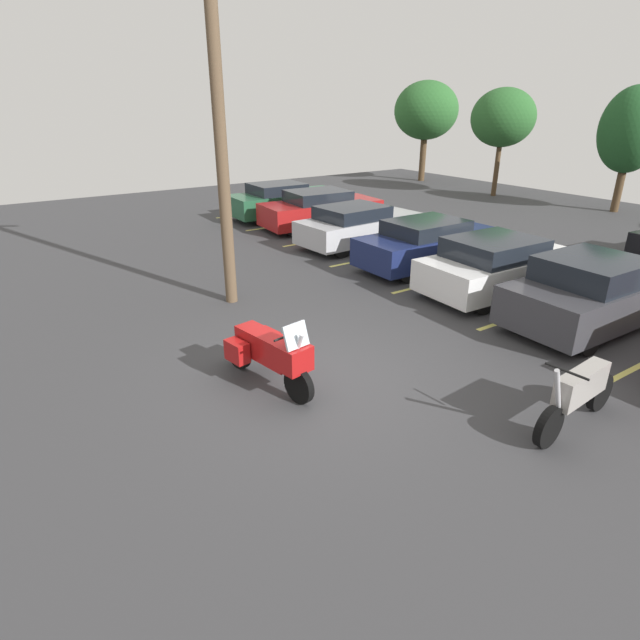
{
  "coord_description": "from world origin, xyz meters",
  "views": [
    {
      "loc": [
        6.72,
        -4.36,
        4.54
      ],
      "look_at": [
        -0.36,
        0.41,
        0.92
      ],
      "focal_mm": 29.15,
      "sensor_mm": 36.0,
      "label": 1
    }
  ],
  "objects_px": {
    "car_navy": "(429,244)",
    "car_red": "(320,210)",
    "car_white": "(499,266)",
    "motorcycle_touring": "(269,352)",
    "utility_pole": "(219,112)",
    "car_silver": "(359,225)",
    "car_green": "(285,200)",
    "motorcycle_second": "(578,394)",
    "car_charcoal": "(595,292)"
  },
  "relations": [
    {
      "from": "car_charcoal",
      "to": "car_navy",
      "type": "bearing_deg",
      "value": 178.59
    },
    {
      "from": "car_green",
      "to": "car_red",
      "type": "bearing_deg",
      "value": 3.04
    },
    {
      "from": "motorcycle_second",
      "to": "car_red",
      "type": "relative_size",
      "value": 0.46
    },
    {
      "from": "car_white",
      "to": "motorcycle_second",
      "type": "bearing_deg",
      "value": -40.67
    },
    {
      "from": "motorcycle_touring",
      "to": "car_white",
      "type": "bearing_deg",
      "value": 97.34
    },
    {
      "from": "utility_pole",
      "to": "car_white",
      "type": "bearing_deg",
      "value": 61.19
    },
    {
      "from": "car_silver",
      "to": "utility_pole",
      "type": "bearing_deg",
      "value": -67.25
    },
    {
      "from": "motorcycle_touring",
      "to": "car_white",
      "type": "distance_m",
      "value": 7.11
    },
    {
      "from": "car_red",
      "to": "car_navy",
      "type": "xyz_separation_m",
      "value": [
        5.94,
        -0.2,
        -0.01
      ]
    },
    {
      "from": "motorcycle_second",
      "to": "car_red",
      "type": "xyz_separation_m",
      "value": [
        -13.08,
        4.24,
        0.14
      ]
    },
    {
      "from": "car_green",
      "to": "car_charcoal",
      "type": "bearing_deg",
      "value": -0.83
    },
    {
      "from": "car_silver",
      "to": "car_charcoal",
      "type": "distance_m",
      "value": 8.15
    },
    {
      "from": "car_red",
      "to": "car_charcoal",
      "type": "xyz_separation_m",
      "value": [
        11.03,
        -0.32,
        0.04
      ]
    },
    {
      "from": "motorcycle_touring",
      "to": "utility_pole",
      "type": "relative_size",
      "value": 0.27
    },
    {
      "from": "motorcycle_touring",
      "to": "car_green",
      "type": "bearing_deg",
      "value": 148.51
    },
    {
      "from": "car_silver",
      "to": "car_navy",
      "type": "bearing_deg",
      "value": 3.01
    },
    {
      "from": "car_green",
      "to": "car_silver",
      "type": "relative_size",
      "value": 1.06
    },
    {
      "from": "motorcycle_second",
      "to": "utility_pole",
      "type": "height_order",
      "value": "utility_pole"
    },
    {
      "from": "car_green",
      "to": "car_navy",
      "type": "xyz_separation_m",
      "value": [
        8.37,
        -0.07,
        -0.01
      ]
    },
    {
      "from": "car_red",
      "to": "motorcycle_second",
      "type": "bearing_deg",
      "value": -17.97
    },
    {
      "from": "motorcycle_touring",
      "to": "car_navy",
      "type": "height_order",
      "value": "car_navy"
    },
    {
      "from": "car_silver",
      "to": "utility_pole",
      "type": "height_order",
      "value": "utility_pole"
    },
    {
      "from": "car_navy",
      "to": "car_white",
      "type": "relative_size",
      "value": 1.03
    },
    {
      "from": "car_white",
      "to": "car_charcoal",
      "type": "distance_m",
      "value": 2.47
    },
    {
      "from": "car_green",
      "to": "car_charcoal",
      "type": "relative_size",
      "value": 1.08
    },
    {
      "from": "motorcycle_touring",
      "to": "car_red",
      "type": "height_order",
      "value": "car_red"
    },
    {
      "from": "car_silver",
      "to": "car_navy",
      "type": "relative_size",
      "value": 1.0
    },
    {
      "from": "car_green",
      "to": "car_silver",
      "type": "bearing_deg",
      "value": -2.49
    },
    {
      "from": "motorcycle_touring",
      "to": "car_red",
      "type": "xyz_separation_m",
      "value": [
        -9.46,
        7.41,
        0.06
      ]
    },
    {
      "from": "car_green",
      "to": "car_red",
      "type": "distance_m",
      "value": 2.43
    },
    {
      "from": "car_white",
      "to": "utility_pole",
      "type": "height_order",
      "value": "utility_pole"
    },
    {
      "from": "motorcycle_touring",
      "to": "car_charcoal",
      "type": "height_order",
      "value": "car_charcoal"
    },
    {
      "from": "car_red",
      "to": "utility_pole",
      "type": "bearing_deg",
      "value": -49.36
    },
    {
      "from": "car_green",
      "to": "motorcycle_second",
      "type": "bearing_deg",
      "value": -14.85
    },
    {
      "from": "car_silver",
      "to": "utility_pole",
      "type": "xyz_separation_m",
      "value": [
        2.46,
        -5.85,
        3.63
      ]
    },
    {
      "from": "car_green",
      "to": "car_silver",
      "type": "height_order",
      "value": "car_green"
    },
    {
      "from": "car_red",
      "to": "car_white",
      "type": "xyz_separation_m",
      "value": [
        8.56,
        -0.36,
        0.01
      ]
    },
    {
      "from": "car_green",
      "to": "car_silver",
      "type": "distance_m",
      "value": 5.31
    },
    {
      "from": "motorcycle_touring",
      "to": "car_green",
      "type": "xyz_separation_m",
      "value": [
        -11.89,
        7.28,
        0.07
      ]
    },
    {
      "from": "motorcycle_touring",
      "to": "car_white",
      "type": "height_order",
      "value": "car_white"
    },
    {
      "from": "car_navy",
      "to": "utility_pole",
      "type": "height_order",
      "value": "utility_pole"
    },
    {
      "from": "motorcycle_touring",
      "to": "car_white",
      "type": "relative_size",
      "value": 0.52
    },
    {
      "from": "car_navy",
      "to": "car_white",
      "type": "distance_m",
      "value": 2.62
    },
    {
      "from": "car_silver",
      "to": "car_navy",
      "type": "xyz_separation_m",
      "value": [
        3.06,
        0.16,
        0.02
      ]
    },
    {
      "from": "car_silver",
      "to": "utility_pole",
      "type": "distance_m",
      "value": 7.31
    },
    {
      "from": "motorcycle_touring",
      "to": "car_navy",
      "type": "xyz_separation_m",
      "value": [
        -3.52,
        7.21,
        0.05
      ]
    },
    {
      "from": "car_green",
      "to": "car_red",
      "type": "height_order",
      "value": "car_green"
    },
    {
      "from": "motorcycle_second",
      "to": "utility_pole",
      "type": "distance_m",
      "value": 8.82
    },
    {
      "from": "car_navy",
      "to": "car_red",
      "type": "bearing_deg",
      "value": 178.08
    },
    {
      "from": "motorcycle_second",
      "to": "car_white",
      "type": "distance_m",
      "value": 5.96
    }
  ]
}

